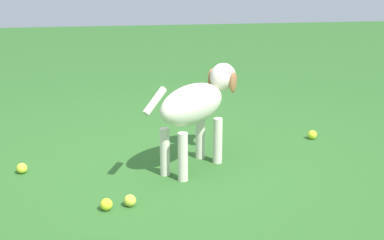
{
  "coord_description": "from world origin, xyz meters",
  "views": [
    {
      "loc": [
        0.24,
        3.19,
        1.32
      ],
      "look_at": [
        -0.2,
        -0.0,
        0.32
      ],
      "focal_mm": 51.2,
      "sensor_mm": 36.0,
      "label": 1
    }
  ],
  "objects_px": {
    "dog": "(197,104)",
    "tennis_ball_1": "(22,168)",
    "tennis_ball_2": "(106,204)",
    "tennis_ball_0": "(130,201)",
    "tennis_ball_3": "(312,135)"
  },
  "relations": [
    {
      "from": "dog",
      "to": "tennis_ball_3",
      "type": "bearing_deg",
      "value": -21.03
    },
    {
      "from": "dog",
      "to": "tennis_ball_1",
      "type": "bearing_deg",
      "value": 133.73
    },
    {
      "from": "dog",
      "to": "tennis_ball_3",
      "type": "xyz_separation_m",
      "value": [
        -0.91,
        -0.4,
        -0.38
      ]
    },
    {
      "from": "tennis_ball_0",
      "to": "tennis_ball_1",
      "type": "xyz_separation_m",
      "value": [
        0.65,
        -0.55,
        0.0
      ]
    },
    {
      "from": "tennis_ball_1",
      "to": "tennis_ball_2",
      "type": "height_order",
      "value": "same"
    },
    {
      "from": "dog",
      "to": "tennis_ball_1",
      "type": "xyz_separation_m",
      "value": [
        1.09,
        -0.03,
        -0.38
      ]
    },
    {
      "from": "tennis_ball_0",
      "to": "dog",
      "type": "bearing_deg",
      "value": -130.17
    },
    {
      "from": "tennis_ball_0",
      "to": "tennis_ball_2",
      "type": "height_order",
      "value": "same"
    },
    {
      "from": "tennis_ball_0",
      "to": "tennis_ball_1",
      "type": "relative_size",
      "value": 1.0
    },
    {
      "from": "dog",
      "to": "tennis_ball_0",
      "type": "relative_size",
      "value": 10.47
    },
    {
      "from": "tennis_ball_3",
      "to": "dog",
      "type": "bearing_deg",
      "value": 23.87
    },
    {
      "from": "tennis_ball_0",
      "to": "tennis_ball_1",
      "type": "distance_m",
      "value": 0.85
    },
    {
      "from": "dog",
      "to": "tennis_ball_3",
      "type": "height_order",
      "value": "dog"
    },
    {
      "from": "tennis_ball_3",
      "to": "tennis_ball_1",
      "type": "bearing_deg",
      "value": 10.65
    },
    {
      "from": "tennis_ball_1",
      "to": "tennis_ball_2",
      "type": "distance_m",
      "value": 0.78
    }
  ]
}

